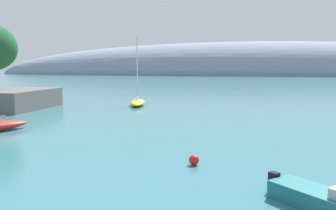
% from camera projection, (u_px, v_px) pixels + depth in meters
% --- Properties ---
extents(distant_ridge, '(356.88, 64.66, 42.81)m').
position_uv_depth(distant_ridge, '(249.00, 75.00, 216.58)').
color(distant_ridge, gray).
rests_on(distant_ridge, ground).
extents(sailboat_yellow_near_shore, '(3.48, 7.16, 10.18)m').
position_uv_depth(sailboat_yellow_near_shore, '(138.00, 102.00, 50.46)').
color(sailboat_yellow_near_shore, yellow).
rests_on(sailboat_yellow_near_shore, water).
extents(motorboat_teal_foreground, '(4.72, 4.65, 1.19)m').
position_uv_depth(motorboat_teal_foreground, '(330.00, 202.00, 13.57)').
color(motorboat_teal_foreground, '#1E6B70').
rests_on(motorboat_teal_foreground, water).
extents(mooring_buoy_red, '(0.62, 0.62, 0.62)m').
position_uv_depth(mooring_buoy_red, '(194.00, 160.00, 20.14)').
color(mooring_buoy_red, red).
rests_on(mooring_buoy_red, water).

